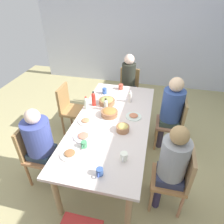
# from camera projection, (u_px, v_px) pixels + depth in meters

# --- Properties ---
(ground_plane) EXTENTS (6.72, 6.72, 0.00)m
(ground_plane) POSITION_uv_depth(u_px,v_px,m) (112.00, 159.00, 3.18)
(ground_plane) COLOR tan
(wall_left) EXTENTS (0.12, 5.00, 2.60)m
(wall_left) POSITION_uv_depth(u_px,v_px,m) (139.00, 32.00, 4.74)
(wall_left) COLOR silver
(wall_left) RESTS_ON ground_plane
(dining_table) EXTENTS (2.18, 1.02, 0.75)m
(dining_table) POSITION_uv_depth(u_px,v_px,m) (112.00, 125.00, 2.79)
(dining_table) COLOR silver
(dining_table) RESTS_ON ground_plane
(chair_0) EXTENTS (0.40, 0.40, 0.90)m
(chair_0) POSITION_uv_depth(u_px,v_px,m) (177.00, 177.00, 2.28)
(chair_0) COLOR #B07A48
(chair_0) RESTS_ON ground_plane
(person_0) EXTENTS (0.30, 0.30, 1.22)m
(person_0) POSITION_uv_depth(u_px,v_px,m) (172.00, 162.00, 2.18)
(person_0) COLOR #2F2848
(person_0) RESTS_ON ground_plane
(chair_2) EXTENTS (0.40, 0.40, 0.90)m
(chair_2) POSITION_uv_depth(u_px,v_px,m) (128.00, 88.00, 4.07)
(chair_2) COLOR tan
(chair_2) RESTS_ON ground_plane
(person_2) EXTENTS (0.30, 0.30, 1.24)m
(person_2) POSITION_uv_depth(u_px,v_px,m) (128.00, 81.00, 3.87)
(person_2) COLOR #322D4B
(person_2) RESTS_ON ground_plane
(chair_3) EXTENTS (0.40, 0.40, 0.90)m
(chair_3) POSITION_uv_depth(u_px,v_px,m) (37.00, 151.00, 2.62)
(chair_3) COLOR #B2774E
(chair_3) RESTS_ON ground_plane
(person_3) EXTENTS (0.34, 0.34, 1.17)m
(person_3) POSITION_uv_depth(u_px,v_px,m) (40.00, 141.00, 2.49)
(person_3) COLOR #2E3653
(person_3) RESTS_ON ground_plane
(chair_4) EXTENTS (0.40, 0.40, 0.90)m
(chair_4) POSITION_uv_depth(u_px,v_px,m) (70.00, 107.00, 3.49)
(chair_4) COLOR #AE844F
(chair_4) RESTS_ON ground_plane
(chair_5) EXTENTS (0.40, 0.40, 0.90)m
(chair_5) POSITION_uv_depth(u_px,v_px,m) (175.00, 121.00, 3.16)
(chair_5) COLOR #AA765A
(chair_5) RESTS_ON ground_plane
(person_5) EXTENTS (0.32, 0.32, 1.24)m
(person_5) POSITION_uv_depth(u_px,v_px,m) (171.00, 108.00, 3.04)
(person_5) COLOR #3C354A
(person_5) RESTS_ON ground_plane
(plate_0) EXTENTS (0.20, 0.20, 0.04)m
(plate_0) POSITION_uv_depth(u_px,v_px,m) (86.00, 121.00, 2.73)
(plate_0) COLOR white
(plate_0) RESTS_ON dining_table
(plate_1) EXTENTS (0.24, 0.24, 0.04)m
(plate_1) POSITION_uv_depth(u_px,v_px,m) (83.00, 136.00, 2.47)
(plate_1) COLOR white
(plate_1) RESTS_ON dining_table
(plate_2) EXTENTS (0.22, 0.22, 0.04)m
(plate_2) POSITION_uv_depth(u_px,v_px,m) (70.00, 154.00, 2.22)
(plate_2) COLOR white
(plate_2) RESTS_ON dining_table
(plate_3) EXTENTS (0.22, 0.22, 0.04)m
(plate_3) POSITION_uv_depth(u_px,v_px,m) (134.00, 116.00, 2.82)
(plate_3) COLOR silver
(plate_3) RESTS_ON dining_table
(bowl_0) EXTENTS (0.17, 0.17, 0.10)m
(bowl_0) POSITION_uv_depth(u_px,v_px,m) (123.00, 128.00, 2.55)
(bowl_0) COLOR #A26A45
(bowl_0) RESTS_ON dining_table
(bowl_1) EXTENTS (0.24, 0.24, 0.10)m
(bowl_1) POSITION_uv_depth(u_px,v_px,m) (107.00, 101.00, 3.09)
(bowl_1) COLOR #946741
(bowl_1) RESTS_ON dining_table
(bowl_2) EXTENTS (0.24, 0.24, 0.09)m
(bowl_2) POSITION_uv_depth(u_px,v_px,m) (109.00, 113.00, 2.83)
(bowl_2) COLOR #9E6845
(bowl_2) RESTS_ON dining_table
(cup_0) EXTENTS (0.12, 0.08, 0.09)m
(cup_0) POSITION_uv_depth(u_px,v_px,m) (124.00, 156.00, 2.15)
(cup_0) COLOR white
(cup_0) RESTS_ON dining_table
(cup_1) EXTENTS (0.11, 0.07, 0.08)m
(cup_1) POSITION_uv_depth(u_px,v_px,m) (84.00, 144.00, 2.31)
(cup_1) COLOR #469160
(cup_1) RESTS_ON dining_table
(cup_2) EXTENTS (0.12, 0.08, 0.09)m
(cup_2) POSITION_uv_depth(u_px,v_px,m) (121.00, 87.00, 3.50)
(cup_2) COLOR #C44E3B
(cup_2) RESTS_ON dining_table
(cup_3) EXTENTS (0.11, 0.07, 0.10)m
(cup_3) POSITION_uv_depth(u_px,v_px,m) (105.00, 91.00, 3.36)
(cup_3) COLOR #385BA6
(cup_3) RESTS_ON dining_table
(cup_4) EXTENTS (0.11, 0.07, 0.08)m
(cup_4) POSITION_uv_depth(u_px,v_px,m) (100.00, 172.00, 1.99)
(cup_4) COLOR #355595
(cup_4) RESTS_ON dining_table
(bottle_0) EXTENTS (0.06, 0.06, 0.20)m
(bottle_0) POSITION_uv_depth(u_px,v_px,m) (130.00, 97.00, 3.12)
(bottle_0) COLOR silver
(bottle_0) RESTS_ON dining_table
(bottle_1) EXTENTS (0.06, 0.06, 0.21)m
(bottle_1) POSITION_uv_depth(u_px,v_px,m) (86.00, 103.00, 2.95)
(bottle_1) COLOR silver
(bottle_1) RESTS_ON dining_table
(bottle_2) EXTENTS (0.06, 0.06, 0.19)m
(bottle_2) POSITION_uv_depth(u_px,v_px,m) (106.00, 105.00, 2.93)
(bottle_2) COLOR silver
(bottle_2) RESTS_ON dining_table
(bottle_3) EXTENTS (0.06, 0.06, 0.24)m
(bottle_3) POSITION_uv_depth(u_px,v_px,m) (94.00, 99.00, 3.03)
(bottle_3) COLOR red
(bottle_3) RESTS_ON dining_table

